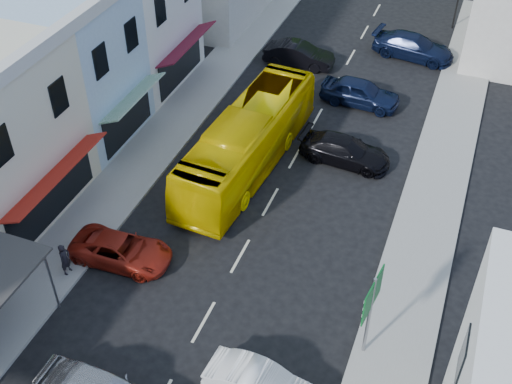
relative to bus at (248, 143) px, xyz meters
name	(u,v)px	position (x,y,z in m)	size (l,w,h in m)	color
ground	(204,322)	(2.08, -10.29, -1.55)	(120.00, 120.00, 0.00)	black
sidewalk_left	(154,147)	(-5.42, -0.29, -1.48)	(3.00, 52.00, 0.15)	gray
sidewalk_right	(429,211)	(9.58, -0.29, -1.48)	(3.00, 52.00, 0.15)	gray
shopfront_row	(3,116)	(-10.41, -5.29, 2.45)	(8.25, 30.00, 8.00)	silver
bus	(248,143)	(0.00, 0.00, 0.00)	(2.50, 11.60, 3.10)	#DEBB00
car_red	(121,249)	(-2.73, -8.40, -0.85)	(1.90, 4.60, 1.40)	maroon
car_black_near	(345,151)	(4.63, 2.25, -0.85)	(1.84, 4.50, 1.40)	black
car_navy_mid	(360,94)	(4.01, 8.13, -0.85)	(1.80, 4.40, 1.40)	black
car_black_far	(299,55)	(-0.89, 11.43, -0.85)	(1.80, 4.40, 1.40)	black
car_navy_far	(413,48)	(5.92, 15.17, -0.85)	(1.84, 4.50, 1.40)	black
pedestrian_left	(65,258)	(-4.52, -9.99, -0.55)	(0.60, 0.40, 1.70)	black
direction_sign	(369,318)	(8.48, -9.43, 0.54)	(0.46, 1.90, 4.19)	#07531C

